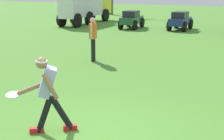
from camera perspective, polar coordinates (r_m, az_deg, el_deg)
The scene contains 7 objects.
ground_plane at distance 6.26m, azimuth -4.08°, elevation -11.36°, with size 80.00×80.00×0.00m, color #4E8C31.
frisbee_thrower at distance 6.35m, azimuth -10.62°, elevation -3.43°, with size 1.04×0.59×1.43m.
frisbee_in_flight at distance 6.61m, azimuth -16.10°, elevation -3.99°, with size 0.35×0.35×0.07m.
teammate_midfield at distance 12.17m, azimuth -3.17°, elevation 5.81°, with size 0.27×0.50×1.56m.
parked_car_slot_a at distance 21.66m, azimuth 3.27°, elevation 8.43°, with size 1.20×2.25×1.10m.
parked_car_slot_b at distance 21.26m, azimuth 11.28°, elevation 8.08°, with size 1.13×2.22×1.10m.
box_truck at distance 24.26m, azimuth -4.44°, elevation 10.60°, with size 1.44×5.91×2.20m.
Camera 1 is at (2.74, -4.95, 2.69)m, focal length 55.00 mm.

